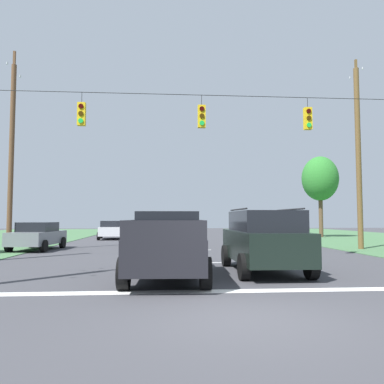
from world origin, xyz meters
The scene contains 16 objects.
ground_plane centered at (0.00, 0.00, 0.00)m, with size 120.00×120.00×0.00m, color #3D3D42.
stop_bar_stripe centered at (0.00, 2.45, 0.00)m, with size 15.59×0.45×0.01m, color white.
lane_dash_0 centered at (0.00, 8.45, 0.00)m, with size 0.15×2.50×0.01m, color white.
lane_dash_1 centered at (0.00, 14.56, 0.00)m, with size 0.15×2.50×0.01m, color white.
lane_dash_2 centered at (0.00, 20.50, 0.00)m, with size 0.15×2.50×0.01m, color white.
lane_dash_3 centered at (0.00, 32.11, 0.00)m, with size 0.15×2.50×0.01m, color white.
lane_dash_4 centered at (0.00, 33.05, 0.00)m, with size 0.15×2.50×0.01m, color white.
overhead_signal_span centered at (-0.19, 9.11, 4.06)m, with size 18.31×0.31×7.39m.
pickup_truck centered at (-1.31, 4.64, 0.97)m, with size 2.47×5.48×1.95m.
suv_black centered at (1.84, 5.60, 1.06)m, with size 2.25×4.82×2.05m.
distant_car_crossing_white centered at (-5.70, 25.98, 0.79)m, with size 2.29×4.43×1.52m.
distant_car_oncoming centered at (-8.27, 15.12, 0.79)m, with size 2.29×4.43×1.52m.
distant_car_far_parked centered at (-1.90, 17.77, 0.79)m, with size 2.05×4.31×1.52m.
utility_pole_mid_right centered at (9.65, 14.22, 5.33)m, with size 0.30×1.55×10.89m.
utility_pole_near_left centered at (-9.39, 14.04, 5.19)m, with size 0.26×1.92×10.68m.
tree_roadside_far_right centered at (12.92, 27.48, 5.31)m, with size 3.28×3.28×7.38m.
Camera 1 is at (-1.46, -6.93, 1.75)m, focal length 36.46 mm.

